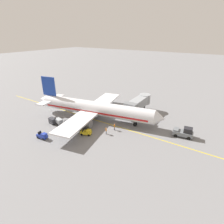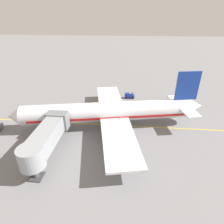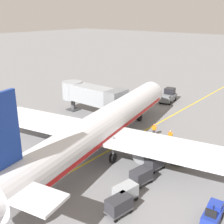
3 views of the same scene
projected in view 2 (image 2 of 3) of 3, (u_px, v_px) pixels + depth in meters
The scene contains 12 objects.
ground_plane at pixel (100, 124), 36.94m from camera, with size 400.00×400.00×0.00m, color slate.
gate_lead_in_line at pixel (100, 124), 36.94m from camera, with size 0.24×80.00×0.01m, color gold.
parked_airliner at pixel (110, 112), 34.90m from camera, with size 30.43×37.13×10.63m.
jet_bridge at pixel (46, 137), 27.08m from camera, with size 12.02×3.50×4.98m.
baggage_tug_lead at pixel (129, 96), 48.66m from camera, with size 1.49×2.60×1.62m.
baggage_tug_trailing at pixel (98, 105), 43.36m from camera, with size 2.02×2.76×1.62m.
baggage_cart_front at pixel (111, 107), 42.12m from camera, with size 1.65×2.97×1.58m.
baggage_cart_second_in_train at pixel (125, 106), 42.18m from camera, with size 1.65×2.97×1.58m.
baggage_cart_third_in_train at pixel (138, 106), 42.30m from camera, with size 1.65×2.97×1.58m.
baggage_cart_tail_end at pixel (146, 105), 42.70m from camera, with size 1.65×2.97×1.58m.
ground_crew_wing_walker at pixel (80, 109), 41.00m from camera, with size 0.67×0.44×1.69m.
ground_crew_loader at pixel (74, 115), 38.65m from camera, with size 0.69×0.39×1.69m.
Camera 2 is at (-31.22, -5.50, 19.30)m, focal length 29.24 mm.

